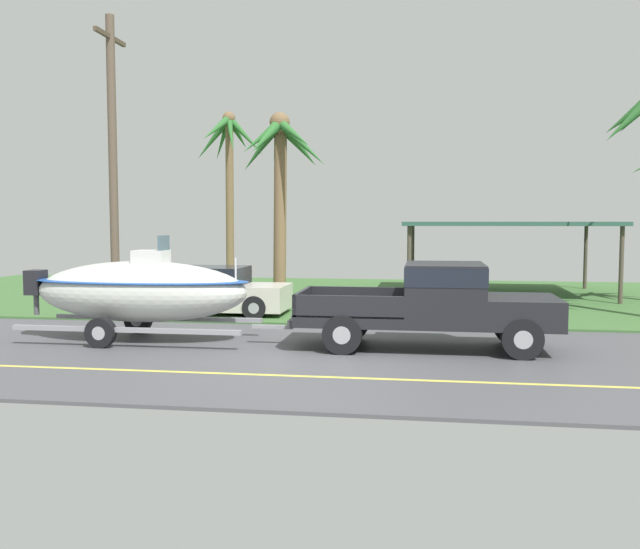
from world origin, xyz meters
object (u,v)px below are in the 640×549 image
object	(u,v)px
pickup_truck_towing	(443,301)
utility_pole	(113,162)
boat_on_trailer	(140,291)
palm_tree_near_left	(228,158)
parked_sedan_near	(208,291)
carport_awning	(505,225)
palm_tree_mid	(281,163)

from	to	relation	value
pickup_truck_towing	utility_pole	world-z (taller)	utility_pole
pickup_truck_towing	boat_on_trailer	xyz separation A→B (m)	(-6.65, -0.00, 0.11)
pickup_truck_towing	palm_tree_near_left	world-z (taller)	palm_tree_near_left
parked_sedan_near	pickup_truck_towing	bearing A→B (deg)	-33.88
palm_tree_near_left	utility_pole	bearing A→B (deg)	-95.29
parked_sedan_near	carport_awning	bearing A→B (deg)	36.75
carport_awning	palm_tree_near_left	xyz separation A→B (m)	(-10.66, 1.39, 2.67)
pickup_truck_towing	palm_tree_mid	bearing A→B (deg)	125.57
parked_sedan_near	carport_awning	world-z (taller)	carport_awning
utility_pole	boat_on_trailer	bearing A→B (deg)	-57.99
boat_on_trailer	pickup_truck_towing	bearing A→B (deg)	0.00
pickup_truck_towing	carport_awning	world-z (taller)	carport_awning
boat_on_trailer	palm_tree_mid	world-z (taller)	palm_tree_mid
utility_pole	carport_awning	bearing A→B (deg)	32.17
pickup_truck_towing	boat_on_trailer	bearing A→B (deg)	-180.00
palm_tree_mid	pickup_truck_towing	bearing A→B (deg)	-54.43
palm_tree_mid	parked_sedan_near	bearing A→B (deg)	-123.35
boat_on_trailer	parked_sedan_near	world-z (taller)	boat_on_trailer
parked_sedan_near	carport_awning	xyz separation A→B (m)	(8.93, 6.67, 1.87)
boat_on_trailer	palm_tree_near_left	size ratio (longest dim) A/B	0.88
pickup_truck_towing	palm_tree_near_left	distance (m)	15.51
parked_sedan_near	utility_pole	size ratio (longest dim) A/B	0.54
carport_awning	utility_pole	distance (m)	13.66
palm_tree_near_left	palm_tree_mid	distance (m)	6.56
parked_sedan_near	utility_pole	xyz separation A→B (m)	(-2.53, -0.54, 3.65)
carport_awning	utility_pole	world-z (taller)	utility_pole
pickup_truck_towing	boat_on_trailer	size ratio (longest dim) A/B	0.90
boat_on_trailer	palm_tree_mid	bearing A→B (deg)	75.70
parked_sedan_near	palm_tree_near_left	distance (m)	9.41
palm_tree_near_left	utility_pole	world-z (taller)	utility_pole
boat_on_trailer	parked_sedan_near	distance (m)	4.41
parked_sedan_near	carport_awning	distance (m)	11.31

